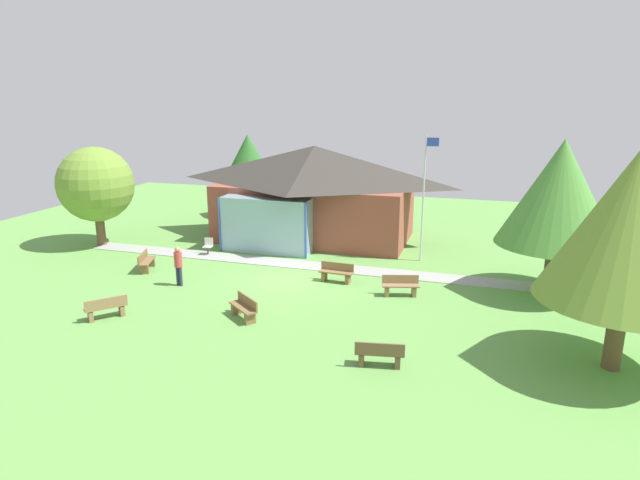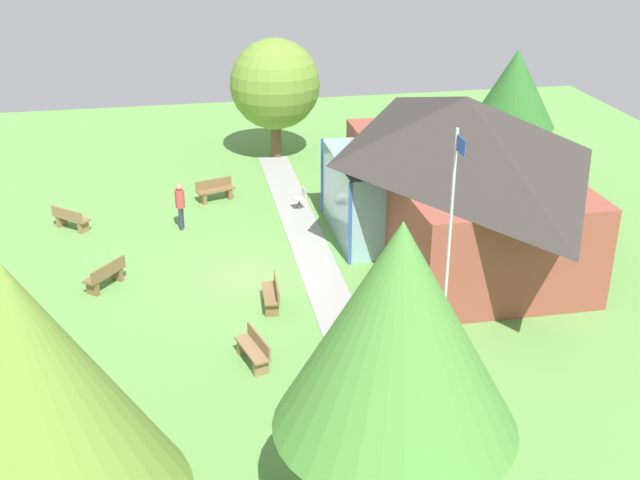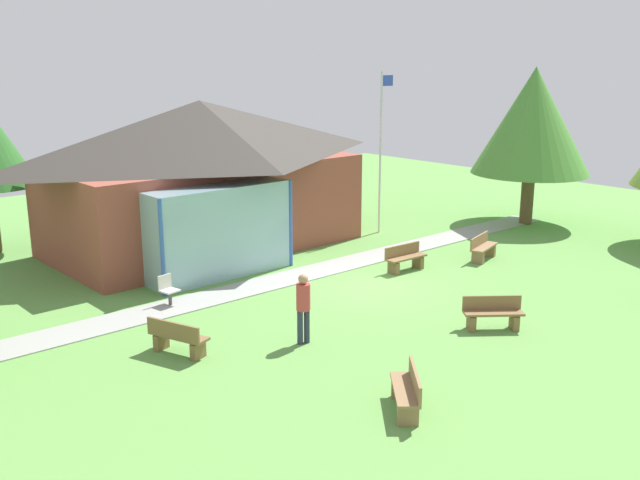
# 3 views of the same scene
# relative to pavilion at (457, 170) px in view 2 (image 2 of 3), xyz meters

# --- Properties ---
(ground_plane) EXTENTS (44.00, 44.00, 0.00)m
(ground_plane) POSITION_rel_pavilion_xyz_m (1.18, -7.13, -2.73)
(ground_plane) COLOR #609947
(pavilion) EXTENTS (11.49, 7.34, 5.25)m
(pavilion) POSITION_rel_pavilion_xyz_m (0.00, 0.00, 0.00)
(pavilion) COLOR brown
(pavilion) RESTS_ON ground_plane
(footpath) EXTENTS (23.59, 1.46, 0.03)m
(footpath) POSITION_rel_pavilion_xyz_m (1.18, -4.91, -2.71)
(footpath) COLOR #999993
(footpath) RESTS_ON ground_plane
(flagpole) EXTENTS (0.64, 0.08, 6.20)m
(flagpole) POSITION_rel_pavilion_xyz_m (6.45, -2.51, 0.67)
(flagpole) COLOR silver
(flagpole) RESTS_ON ground_plane
(bench_mid_right) EXTENTS (1.56, 0.82, 0.84)m
(bench_mid_right) POSITION_rel_pavilion_xyz_m (6.20, -7.61, -2.33)
(bench_mid_right) COLOR olive
(bench_mid_right) RESTS_ON ground_plane
(bench_rear_near_path) EXTENTS (1.52, 0.53, 0.84)m
(bench_rear_near_path) POSITION_rel_pavilion_xyz_m (3.24, -6.73, -2.33)
(bench_rear_near_path) COLOR brown
(bench_rear_near_path) RESTS_ON ground_plane
(bench_front_center) EXTENTS (1.44, 1.28, 0.84)m
(bench_front_center) POSITION_rel_pavilion_xyz_m (1.06, -11.64, -2.33)
(bench_front_center) COLOR brown
(bench_front_center) RESTS_ON ground_plane
(bench_mid_left) EXTENTS (0.90, 1.56, 0.84)m
(bench_mid_left) POSITION_rel_pavilion_xyz_m (-5.74, -7.76, -2.33)
(bench_mid_left) COLOR brown
(bench_mid_left) RESTS_ON ground_plane
(bench_front_left) EXTENTS (1.32, 1.41, 0.84)m
(bench_front_left) POSITION_rel_pavilion_xyz_m (-3.82, -13.12, -2.33)
(bench_front_left) COLOR olive
(bench_front_left) RESTS_ON ground_plane
(bench_front_right) EXTENTS (1.55, 0.68, 0.84)m
(bench_front_right) POSITION_rel_pavilion_xyz_m (6.52, -13.81, -2.33)
(bench_front_right) COLOR brown
(bench_front_right) RESTS_ON ground_plane
(patio_chair_west) EXTENTS (0.51, 0.51, 0.86)m
(patio_chair_west) POSITION_rel_pavilion_xyz_m (-4.17, -4.62, -2.31)
(patio_chair_west) COLOR beige
(patio_chair_west) RESTS_ON ground_plane
(visitor_strolling_lawn) EXTENTS (0.34, 0.34, 1.74)m
(visitor_strolling_lawn) POSITION_rel_pavilion_xyz_m (-3.13, -9.18, -1.71)
(visitor_strolling_lawn) COLOR #2D3347
(visitor_strolling_lawn) RESTS_ON ground_plane
(tree_far_east) EXTENTS (4.98, 4.98, 6.70)m
(tree_far_east) POSITION_rel_pavilion_xyz_m (13.25, -11.86, 1.71)
(tree_far_east) COLOR brown
(tree_far_east) RESTS_ON ground_plane
(tree_east_hedge) EXTENTS (4.73, 4.73, 6.36)m
(tree_east_hedge) POSITION_rel_pavilion_xyz_m (12.07, -5.51, 1.48)
(tree_east_hedge) COLOR brown
(tree_east_hedge) RESTS_ON ground_plane
(tree_west_hedge) EXTENTS (3.99, 3.99, 5.35)m
(tree_west_hedge) POSITION_rel_pavilion_xyz_m (-10.67, -4.64, 0.61)
(tree_west_hedge) COLOR brown
(tree_west_hedge) RESTS_ON ground_plane
(tree_behind_pavilion_left) EXTENTS (3.44, 3.44, 5.46)m
(tree_behind_pavilion_left) POSITION_rel_pavilion_xyz_m (-5.89, 4.48, 1.15)
(tree_behind_pavilion_left) COLOR brown
(tree_behind_pavilion_left) RESTS_ON ground_plane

